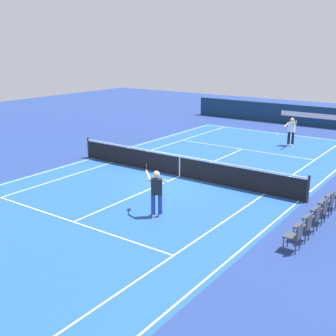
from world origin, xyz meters
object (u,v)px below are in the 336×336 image
spectator_chair_5 (295,235)px  tennis_ball (237,186)px  spectator_chair_2 (321,209)px  tennis_net (180,166)px  spectator_chair_3 (313,217)px  spectator_chair_4 (305,225)px  tennis_player_far (291,130)px  tennis_player_near (156,191)px  spectator_chair_0 (335,195)px  spectator_chair_1 (328,202)px

spectator_chair_5 → tennis_ball: bearing=-137.5°
spectator_chair_2 → spectator_chair_5: 2.47m
tennis_net → tennis_ball: 2.82m
spectator_chair_3 → spectator_chair_4: size_ratio=1.00×
tennis_player_far → spectator_chair_5: (13.03, 4.89, -0.41)m
tennis_ball → spectator_chair_5: 5.97m
tennis_player_far → tennis_player_near: bearing=0.3°
spectator_chair_0 → spectator_chair_3: 2.47m
tennis_net → spectator_chair_2: size_ratio=13.30×
spectator_chair_2 → spectator_chair_5: bearing=0.0°
spectator_chair_4 → tennis_player_far: bearing=-158.2°
tennis_ball → spectator_chair_4: bearing=48.4°
spectator_chair_2 → spectator_chair_3: same height
tennis_net → spectator_chair_4: 7.57m
tennis_player_near → spectator_chair_0: 6.48m
tennis_ball → spectator_chair_3: size_ratio=0.08×
tennis_player_near → tennis_ball: tennis_player_near is taller
tennis_player_near → spectator_chair_3: 5.17m
tennis_player_near → tennis_ball: 4.73m
tennis_ball → spectator_chair_0: bearing=86.2°
tennis_player_near → tennis_player_far: same height
tennis_player_far → tennis_ball: 8.74m
tennis_net → tennis_player_far: 9.07m
tennis_player_near → spectator_chair_0: (-4.31, 4.82, -0.41)m
tennis_ball → spectator_chair_1: spectator_chair_1 is taller
spectator_chair_0 → spectator_chair_1: bearing=0.0°
tennis_player_near → spectator_chair_4: size_ratio=1.93×
tennis_player_near → tennis_ball: size_ratio=25.71×
spectator_chair_0 → spectator_chair_4: (3.30, 0.00, 0.00)m
tennis_ball → spectator_chair_0: size_ratio=0.08×
tennis_player_far → spectator_chair_3: (11.39, 4.89, -0.41)m
tennis_player_far → spectator_chair_0: bearing=28.7°
tennis_player_near → tennis_ball: bearing=170.1°
spectator_chair_1 → spectator_chair_0: bearing=180.0°
spectator_chair_3 → tennis_player_far: bearing=-156.8°
spectator_chair_5 → tennis_net: bearing=-121.6°
tennis_ball → tennis_player_near: bearing=-9.9°
tennis_net → spectator_chair_1: 6.84m
tennis_ball → spectator_chair_1: bearing=74.8°
spectator_chair_1 → tennis_player_near: bearing=-54.1°
tennis_net → tennis_ball: size_ratio=177.27×
spectator_chair_0 → tennis_player_far: bearing=-151.3°
spectator_chair_3 → spectator_chair_5: 1.65m
spectator_chair_0 → spectator_chair_4: 3.30m
spectator_chair_2 → spectator_chair_0: bearing=180.0°
tennis_player_near → spectator_chair_5: 4.84m
spectator_chair_1 → spectator_chair_2: same height
tennis_net → tennis_player_far: size_ratio=6.89×
tennis_player_near → spectator_chair_5: tennis_player_near is taller
tennis_ball → spectator_chair_4: size_ratio=0.08×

